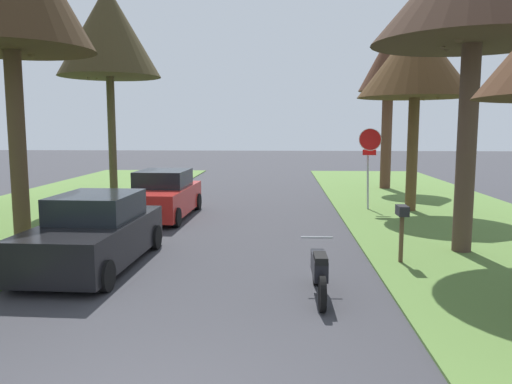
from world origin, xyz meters
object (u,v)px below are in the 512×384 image
street_tree_right_mid_b (416,60)px  parked_motorcycle (319,271)px  street_tree_right_far (389,66)px  street_tree_left_mid_b (108,32)px  parked_sedan_red (163,196)px  parked_sedan_black (95,233)px  curbside_mailbox (402,217)px  stop_sign_far (369,151)px

street_tree_right_mid_b → parked_motorcycle: 11.29m
street_tree_right_far → street_tree_left_mid_b: (-11.66, -5.38, 0.72)m
parked_sedan_red → parked_motorcycle: bearing=-59.3°
street_tree_right_mid_b → parked_motorcycle: street_tree_right_mid_b is taller
parked_sedan_black → parked_sedan_red: bearing=89.5°
parked_sedan_red → curbside_mailbox: parked_sedan_red is taller
street_tree_right_mid_b → parked_motorcycle: bearing=-112.8°
curbside_mailbox → street_tree_right_mid_b: bearing=74.5°
parked_motorcycle → curbside_mailbox: bearing=49.2°
parked_sedan_red → street_tree_right_far: bearing=42.0°
street_tree_left_mid_b → curbside_mailbox: street_tree_left_mid_b is taller
parked_sedan_black → parked_motorcycle: (4.74, -1.82, -0.24)m
street_tree_right_mid_b → parked_sedan_black: size_ratio=1.49×
street_tree_right_far → street_tree_left_mid_b: 12.86m
stop_sign_far → street_tree_right_far: bearing=73.6°
stop_sign_far → curbside_mailbox: stop_sign_far is taller
street_tree_right_mid_b → parked_sedan_red: street_tree_right_mid_b is taller
stop_sign_far → curbside_mailbox: size_ratio=2.31×
parked_sedan_black → parked_motorcycle: size_ratio=2.17×
stop_sign_far → parked_sedan_red: (-7.17, -1.74, -1.44)m
street_tree_right_mid_b → street_tree_right_far: size_ratio=0.90×
street_tree_left_mid_b → parked_motorcycle: bearing=-55.7°
stop_sign_far → street_tree_right_far: 7.66m
street_tree_right_mid_b → parked_sedan_black: bearing=-138.9°
street_tree_right_far → parked_sedan_black: bearing=-122.6°
street_tree_right_far → parked_sedan_red: bearing=-138.0°
parked_sedan_red → street_tree_left_mid_b: bearing=133.0°
parked_sedan_red → curbside_mailbox: bearing=-40.1°
stop_sign_far → street_tree_right_mid_b: (1.47, -0.23, 3.16)m
street_tree_right_far → parked_sedan_red: street_tree_right_far is taller
street_tree_left_mid_b → street_tree_right_mid_b: bearing=-6.5°
street_tree_right_far → parked_motorcycle: street_tree_right_far is taller
street_tree_right_far → parked_sedan_black: size_ratio=1.65×
street_tree_left_mid_b → curbside_mailbox: size_ratio=6.53×
street_tree_right_mid_b → parked_sedan_black: street_tree_right_mid_b is taller
parked_sedan_red → stop_sign_far: bearing=13.7°
street_tree_right_far → street_tree_left_mid_b: bearing=-155.2°
street_tree_right_far → parked_sedan_black: (-9.12, -14.25, -5.15)m
street_tree_left_mid_b → parked_motorcycle: size_ratio=4.04×
parked_sedan_black → parked_sedan_red: same height
street_tree_right_far → parked_sedan_black: 17.68m
street_tree_right_mid_b → curbside_mailbox: street_tree_right_mid_b is taller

